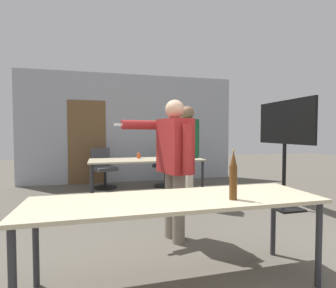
# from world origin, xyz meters

# --- Properties ---
(back_wall) EXTENTS (5.45, 0.12, 2.74)m
(back_wall) POSITION_xyz_m (-0.03, 5.27, 1.36)
(back_wall) COLOR #A3A8B2
(back_wall) RESTS_ON ground_plane
(conference_table_near) EXTENTS (2.35, 0.70, 0.73)m
(conference_table_near) POSITION_xyz_m (-0.18, 0.51, 0.67)
(conference_table_near) COLOR #C6B793
(conference_table_near) RESTS_ON ground_plane
(conference_table_far) EXTENTS (2.24, 0.82, 0.73)m
(conference_table_far) POSITION_xyz_m (0.11, 3.66, 0.67)
(conference_table_far) COLOR #C6B793
(conference_table_far) RESTS_ON ground_plane
(tv_screen) EXTENTS (0.44, 1.30, 1.79)m
(tv_screen) POSITION_xyz_m (2.17, 2.20, 1.17)
(tv_screen) COLOR black
(tv_screen) RESTS_ON ground_plane
(person_right_polo) EXTENTS (0.86, 0.55, 1.71)m
(person_right_polo) POSITION_xyz_m (0.66, 2.77, 1.05)
(person_right_polo) COLOR beige
(person_right_polo) RESTS_ON ground_plane
(person_near_casual) EXTENTS (0.86, 0.67, 1.64)m
(person_near_casual) POSITION_xyz_m (0.04, 1.41, 0.98)
(person_near_casual) COLOR slate
(person_near_casual) RESTS_ON ground_plane
(office_chair_far_left) EXTENTS (0.61, 0.65, 0.90)m
(office_chair_far_left) POSITION_xyz_m (-0.72, 4.64, 0.41)
(office_chair_far_left) COLOR black
(office_chair_far_left) RESTS_ON ground_plane
(office_chair_mid_tucked) EXTENTS (0.67, 0.68, 0.96)m
(office_chair_mid_tucked) POSITION_xyz_m (0.73, 4.49, 0.46)
(office_chair_mid_tucked) COLOR black
(office_chair_mid_tucked) RESTS_ON ground_plane
(beer_bottle) EXTENTS (0.06, 0.06, 0.40)m
(beer_bottle) POSITION_xyz_m (0.24, 0.36, 0.92)
(beer_bottle) COLOR #563314
(beer_bottle) RESTS_ON conference_table_near
(drink_cup) EXTENTS (0.07, 0.07, 0.11)m
(drink_cup) POSITION_xyz_m (-0.02, 3.84, 0.78)
(drink_cup) COLOR #E05123
(drink_cup) RESTS_ON conference_table_far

